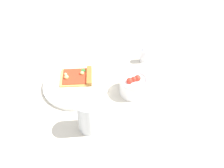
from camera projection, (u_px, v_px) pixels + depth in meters
ground_plane at (76, 88)px, 0.98m from camera, size 2.40×2.40×0.00m
plate at (76, 85)px, 0.99m from camera, size 0.26×0.26×0.01m
pizza_slice_main at (79, 77)px, 1.00m from camera, size 0.16×0.15×0.02m
salad_bowl at (133, 85)px, 0.94m from camera, size 0.10×0.10×0.08m
soda_glass at (88, 117)px, 0.81m from camera, size 0.07×0.07×0.12m
pepper_shaker at (144, 55)px, 1.07m from camera, size 0.03×0.03×0.07m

